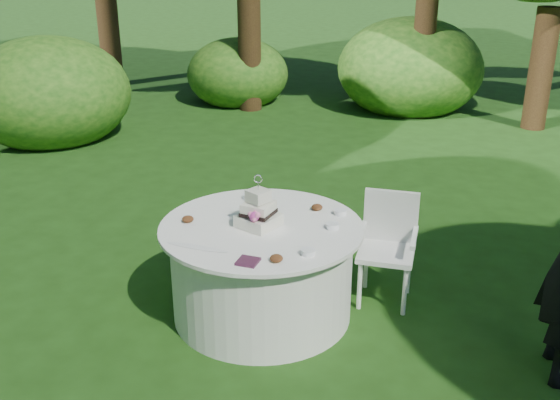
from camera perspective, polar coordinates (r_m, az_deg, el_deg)
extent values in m
plane|color=#1B3D10|center=(5.33, -1.54, -9.79)|extent=(80.00, 80.00, 0.00)
cube|color=#451D34|center=(4.43, -2.81, -5.37)|extent=(0.14, 0.14, 0.02)
ellipsoid|color=white|center=(4.65, -7.20, -4.11)|extent=(0.48, 0.07, 0.01)
cylinder|color=white|center=(5.15, -1.58, -6.30)|extent=(1.40, 1.40, 0.74)
cylinder|color=white|center=(4.98, -1.63, -2.40)|extent=(1.56, 1.56, 0.03)
cube|color=white|center=(4.94, -1.88, -1.79)|extent=(0.34, 0.34, 0.09)
cube|color=white|center=(4.90, -1.89, -0.72)|extent=(0.23, 0.23, 0.09)
cube|color=silver|center=(4.86, -1.91, 0.37)|extent=(0.19, 0.19, 0.09)
cube|color=black|center=(4.91, -1.89, -1.09)|extent=(0.24, 0.24, 0.03)
sphere|color=#C23995|center=(4.79, -2.25, -1.45)|extent=(0.07, 0.07, 0.07)
cylinder|color=silver|center=(4.83, -1.92, 1.20)|extent=(0.01, 0.01, 0.05)
torus|color=white|center=(4.81, -1.93, 1.86)|extent=(0.07, 0.02, 0.07)
cube|color=silver|center=(5.36, 9.24, -4.55)|extent=(0.47, 0.47, 0.04)
cube|color=silver|center=(5.44, 9.63, -1.37)|extent=(0.44, 0.08, 0.44)
cylinder|color=white|center=(5.32, 6.95, -7.40)|extent=(0.04, 0.04, 0.42)
cylinder|color=silver|center=(5.30, 10.80, -7.82)|extent=(0.04, 0.04, 0.42)
cylinder|color=white|center=(5.64, 7.50, -5.66)|extent=(0.04, 0.04, 0.42)
cylinder|color=white|center=(5.61, 11.13, -6.04)|extent=(0.04, 0.04, 0.42)
cube|color=white|center=(5.31, 7.09, -2.77)|extent=(0.07, 0.40, 0.04)
cube|color=white|center=(5.28, 11.61, -3.24)|extent=(0.07, 0.40, 0.04)
cylinder|color=white|center=(5.47, -2.76, 0.31)|extent=(0.10, 0.10, 0.04)
cylinder|color=white|center=(4.93, 4.59, -2.27)|extent=(0.10, 0.10, 0.04)
cylinder|color=white|center=(5.18, 5.26, -1.06)|extent=(0.10, 0.10, 0.04)
cylinder|color=white|center=(4.52, 2.45, -4.56)|extent=(0.10, 0.10, 0.04)
ellipsoid|color=#562D16|center=(5.24, 3.24, -0.63)|extent=(0.09, 0.09, 0.05)
ellipsoid|color=#562D16|center=(4.43, -0.32, -5.10)|extent=(0.09, 0.09, 0.05)
ellipsoid|color=#562D16|center=(5.07, -8.03, -1.65)|extent=(0.09, 0.09, 0.05)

